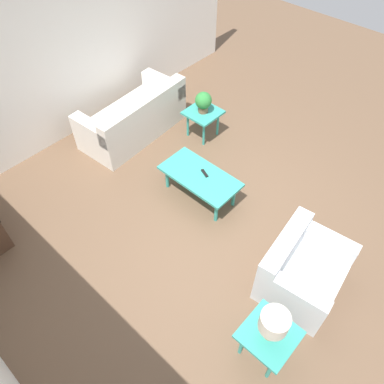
{
  "coord_description": "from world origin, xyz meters",
  "views": [
    {
      "loc": [
        -1.98,
        2.59,
        4.19
      ],
      "look_at": [
        0.21,
        0.21,
        0.55
      ],
      "focal_mm": 35.0,
      "sensor_mm": 36.0,
      "label": 1
    }
  ],
  "objects_px": {
    "potted_plant": "(203,101)",
    "table_lamp": "(274,324)",
    "sofa": "(135,119)",
    "armchair": "(300,271)",
    "side_table_plant": "(203,115)",
    "side_table_lamp": "(268,337)",
    "coffee_table": "(200,177)"
  },
  "relations": [
    {
      "from": "potted_plant",
      "to": "table_lamp",
      "type": "relative_size",
      "value": 0.9
    },
    {
      "from": "sofa",
      "to": "armchair",
      "type": "bearing_deg",
      "value": 76.54
    },
    {
      "from": "sofa",
      "to": "armchair",
      "type": "height_order",
      "value": "sofa"
    },
    {
      "from": "armchair",
      "to": "side_table_plant",
      "type": "distance_m",
      "value": 3.04
    },
    {
      "from": "sofa",
      "to": "side_table_lamp",
      "type": "relative_size",
      "value": 3.53
    },
    {
      "from": "side_table_plant",
      "to": "side_table_lamp",
      "type": "height_order",
      "value": "same"
    },
    {
      "from": "potted_plant",
      "to": "armchair",
      "type": "bearing_deg",
      "value": 153.64
    },
    {
      "from": "armchair",
      "to": "table_lamp",
      "type": "xyz_separation_m",
      "value": [
        -0.18,
        0.94,
        0.44
      ]
    },
    {
      "from": "armchair",
      "to": "side_table_lamp",
      "type": "bearing_deg",
      "value": -175.83
    },
    {
      "from": "armchair",
      "to": "coffee_table",
      "type": "height_order",
      "value": "armchair"
    },
    {
      "from": "coffee_table",
      "to": "side_table_plant",
      "type": "height_order",
      "value": "side_table_plant"
    },
    {
      "from": "sofa",
      "to": "armchair",
      "type": "relative_size",
      "value": 1.73
    },
    {
      "from": "side_table_lamp",
      "to": "table_lamp",
      "type": "height_order",
      "value": "table_lamp"
    },
    {
      "from": "side_table_lamp",
      "to": "potted_plant",
      "type": "xyz_separation_m",
      "value": [
        2.9,
        -2.29,
        0.27
      ]
    },
    {
      "from": "armchair",
      "to": "table_lamp",
      "type": "relative_size",
      "value": 2.75
    },
    {
      "from": "sofa",
      "to": "potted_plant",
      "type": "bearing_deg",
      "value": 126.51
    },
    {
      "from": "sofa",
      "to": "table_lamp",
      "type": "bearing_deg",
      "value": 63.8
    },
    {
      "from": "armchair",
      "to": "potted_plant",
      "type": "distance_m",
      "value": 3.06
    },
    {
      "from": "coffee_table",
      "to": "side_table_lamp",
      "type": "height_order",
      "value": "side_table_lamp"
    },
    {
      "from": "coffee_table",
      "to": "table_lamp",
      "type": "bearing_deg",
      "value": 148.85
    },
    {
      "from": "sofa",
      "to": "coffee_table",
      "type": "xyz_separation_m",
      "value": [
        -1.76,
        0.33,
        0.07
      ]
    },
    {
      "from": "coffee_table",
      "to": "table_lamp",
      "type": "relative_size",
      "value": 2.91
    },
    {
      "from": "side_table_plant",
      "to": "side_table_lamp",
      "type": "bearing_deg",
      "value": 141.7
    },
    {
      "from": "coffee_table",
      "to": "potted_plant",
      "type": "relative_size",
      "value": 3.25
    },
    {
      "from": "potted_plant",
      "to": "table_lamp",
      "type": "xyz_separation_m",
      "value": [
        -2.9,
        2.29,
        0.06
      ]
    },
    {
      "from": "sofa",
      "to": "side_table_plant",
      "type": "xyz_separation_m",
      "value": [
        -0.87,
        -0.75,
        0.11
      ]
    },
    {
      "from": "armchair",
      "to": "side_table_lamp",
      "type": "relative_size",
      "value": 2.04
    },
    {
      "from": "armchair",
      "to": "side_table_lamp",
      "type": "distance_m",
      "value": 0.96
    },
    {
      "from": "side_table_lamp",
      "to": "table_lamp",
      "type": "relative_size",
      "value": 1.35
    },
    {
      "from": "coffee_table",
      "to": "sofa",
      "type": "bearing_deg",
      "value": -10.51
    },
    {
      "from": "sofa",
      "to": "coffee_table",
      "type": "bearing_deg",
      "value": 75.5
    },
    {
      "from": "sofa",
      "to": "armchair",
      "type": "distance_m",
      "value": 3.64
    }
  ]
}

